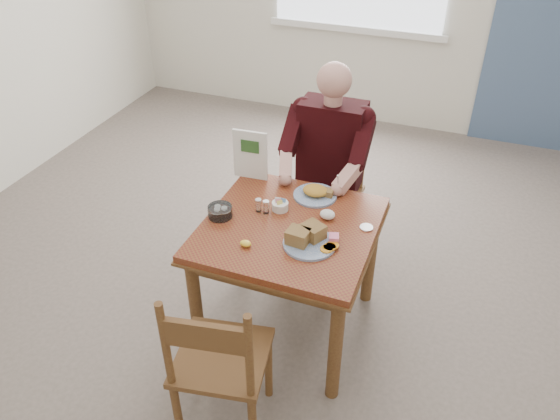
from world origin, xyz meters
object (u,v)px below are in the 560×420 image
at_px(chair_near, 219,363).
at_px(diner, 328,155).
at_px(chair_far, 329,192).
at_px(near_plate, 309,238).
at_px(far_plate, 316,193).
at_px(table, 289,242).

relative_size(chair_near, diner, 0.69).
bearing_deg(chair_far, diner, -89.99).
height_order(chair_far, near_plate, chair_far).
bearing_deg(far_plate, near_plate, -77.42).
bearing_deg(table, diner, 90.00).
height_order(table, far_plate, far_plate).
height_order(chair_near, diner, diner).
xyz_separation_m(table, near_plate, (0.15, -0.11, 0.14)).
relative_size(table, diner, 0.66).
bearing_deg(chair_far, far_plate, -84.14).
bearing_deg(near_plate, far_plate, 102.58).
xyz_separation_m(diner, far_plate, (0.05, -0.39, -0.04)).
relative_size(table, near_plate, 2.82).
bearing_deg(chair_near, chair_far, 87.77).
bearing_deg(far_plate, chair_near, -95.83).
height_order(table, chair_far, chair_far).
bearing_deg(table, chair_near, -94.55).
bearing_deg(far_plate, diner, 97.19).
xyz_separation_m(chair_near, near_plate, (0.21, 0.65, 0.30)).
height_order(chair_near, far_plate, chair_near).
xyz_separation_m(table, diner, (0.00, 0.71, 0.17)).
bearing_deg(diner, near_plate, -79.97).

